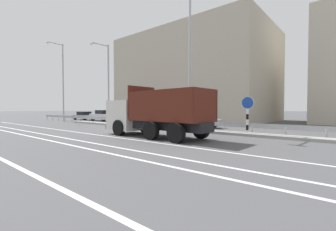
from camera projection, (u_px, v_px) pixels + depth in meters
ground_plane at (140, 132)px, 17.39m from camera, size 320.00×320.00×0.00m
lane_strip_0 at (135, 140)px, 12.79m from camera, size 53.02×0.16×0.01m
lane_strip_1 at (101, 145)px, 11.12m from camera, size 53.02×0.16×0.01m
lane_strip_2 at (82, 147)px, 10.31m from camera, size 53.02×0.16×0.01m
lane_strip_3 at (1, 159)px, 7.97m from camera, size 53.02×0.16×0.01m
median_island at (164, 128)px, 19.50m from camera, size 29.16×1.10×0.18m
median_guardrail at (170, 122)px, 20.11m from camera, size 53.02×0.09×0.78m
dump_truck at (146, 117)px, 14.79m from camera, size 7.74×2.84×3.26m
median_road_sign at (247, 114)px, 14.77m from camera, size 0.83×0.16×2.59m
street_lamp_0 at (62, 79)px, 31.15m from camera, size 0.71×2.15×10.75m
street_lamp_1 at (107, 81)px, 24.37m from camera, size 0.71×2.05×8.73m
street_lamp_2 at (188, 57)px, 17.65m from camera, size 0.71×2.49×10.62m
parked_car_0 at (84, 116)px, 35.57m from camera, size 4.29×2.09×1.31m
parked_car_1 at (103, 116)px, 32.09m from camera, size 4.81×2.00×1.57m
parked_car_2 at (127, 117)px, 28.06m from camera, size 4.83×2.08×1.37m
parked_car_3 at (159, 118)px, 25.06m from camera, size 4.28×1.98×1.53m
parked_car_4 at (197, 121)px, 21.60m from camera, size 4.69×1.89×1.20m
background_building_0 at (196, 79)px, 36.18m from camera, size 22.82×15.03×13.22m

